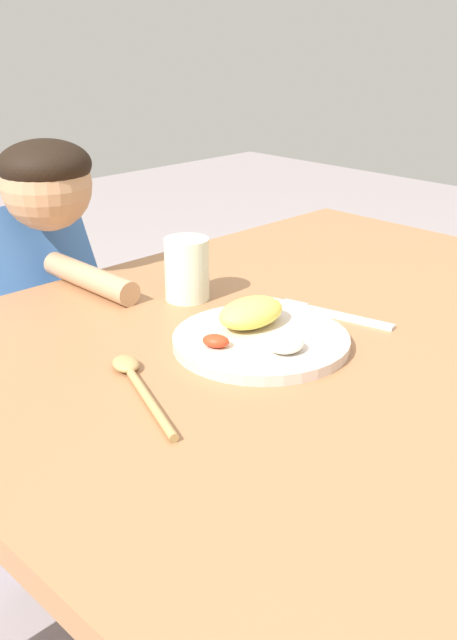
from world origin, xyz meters
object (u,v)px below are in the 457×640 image
at_px(spoon, 136,380).
at_px(drinking_cup, 187,269).
at_px(person, 41,358).
at_px(fork, 327,313).
at_px(plate, 259,334).

bearing_deg(spoon, drinking_cup, -31.89).
bearing_deg(person, drinking_cup, 104.50).
relative_size(spoon, drinking_cup, 2.08).
xyz_separation_m(fork, spoon, (-0.35, 0.02, 0.00)).
relative_size(fork, drinking_cup, 2.20).
bearing_deg(plate, person, 94.30).
relative_size(spoon, person, 0.23).
xyz_separation_m(fork, person, (-0.20, 0.55, -0.20)).
bearing_deg(plate, spoon, 174.01).
relative_size(fork, person, 0.24).
xyz_separation_m(drinking_cup, person, (-0.09, 0.34, -0.25)).
bearing_deg(fork, person, 7.32).
height_order(fork, person, person).
height_order(plate, drinking_cup, drinking_cup).
bearing_deg(person, fork, 109.70).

